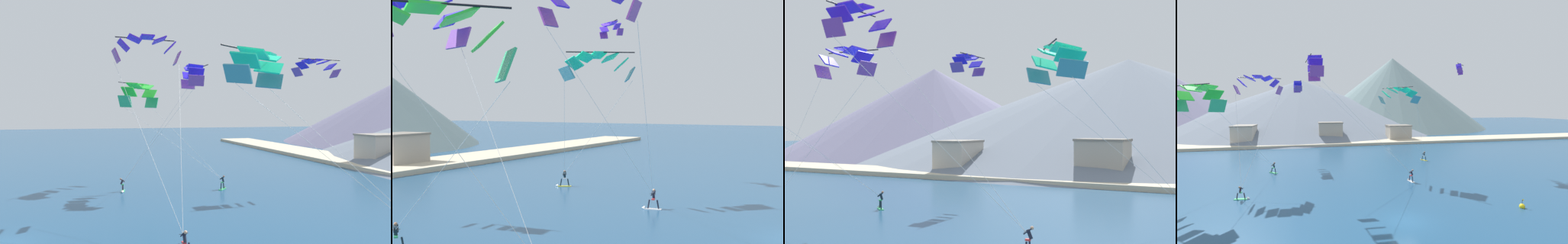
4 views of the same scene
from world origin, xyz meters
The scene contains 18 objects.
ground_plane centered at (0.00, 0.00, 0.00)m, with size 400.00×400.00×0.00m, color navy.
kitesurfer_near_lead centered at (12.93, 25.21, 0.58)m, with size 1.12×1.74×1.84m.
kitesurfer_near_trail centered at (-14.48, 21.39, 0.55)m, with size 1.57×1.45×1.79m.
kitesurfer_mid_center centered at (5.16, 12.09, 0.56)m, with size 0.71×1.78×1.80m.
kitesurfer_far_left centered at (-16.05, 9.52, 0.46)m, with size 1.78×0.67×1.65m.
parafoil_kite_near_lead centered at (5.04, 17.07, 12.50)m, with size 10.80×10.93×12.19m.
parafoil_kite_near_trail centered at (-21.11, 12.19, 11.87)m, with size 10.20×11.92×11.74m.
parafoil_kite_mid_center centered at (-7.83, 11.33, 15.55)m, with size 14.08×6.62×15.28m.
parafoil_kite_far_left centered at (-15.64, 17.90, 13.87)m, with size 6.48×9.26×13.69m.
parafoil_kite_distant_high_outer centered at (18.59, 22.14, 17.77)m, with size 2.93×3.76×1.86m.
parafoil_kite_distant_low_drift centered at (-11.01, 31.79, 14.78)m, with size 1.95×6.27×2.08m.
race_marker_buoy centered at (12.91, 0.30, 0.16)m, with size 0.56×0.56×1.02m.
shoreline_strip centered at (0.00, 51.79, 0.35)m, with size 180.00×10.00×0.70m, color beige.
shore_building_harbour_front centered at (-26.27, 54.32, 2.78)m, with size 5.54×7.12×5.54m.
shore_building_promenade_mid centered at (17.74, 54.75, 2.45)m, with size 7.17×5.49×4.89m.
shore_building_quay_east centered at (-3.12, 54.85, 3.04)m, with size 7.00×4.96×6.05m.
mountain_peak_central_summit centered at (-13.11, 108.10, 11.65)m, with size 125.03×125.03×23.29m.
mountain_peak_east_shoulder centered at (33.79, 112.78, 18.21)m, with size 93.37×93.37×36.41m.
Camera 4 is at (-8.24, -22.07, 10.50)m, focal length 24.00 mm.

